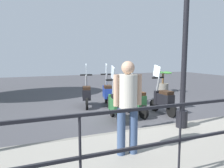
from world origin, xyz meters
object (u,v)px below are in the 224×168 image
scooter_near_0 (163,99)px  scooter_near_2 (116,104)px  scooter_near_1 (136,100)px  scooter_far_0 (130,92)px  scooter_far_2 (87,94)px  scooter_far_1 (107,92)px  pedestrian_distant (128,101)px  lamp_post_near (185,47)px  potted_palm (163,84)px

scooter_near_0 → scooter_near_2: (-0.07, 1.64, 0.00)m
scooter_near_1 → scooter_far_0: same height
scooter_near_2 → scooter_far_2: bearing=17.6°
scooter_near_2 → scooter_far_1: same height
scooter_near_0 → scooter_near_2: 1.64m
pedestrian_distant → lamp_post_near: bearing=120.9°
scooter_near_1 → scooter_far_2: same height
scooter_far_0 → potted_palm: bearing=-50.9°
scooter_near_1 → scooter_far_1: same height
lamp_post_near → scooter_far_1: size_ratio=2.73×
lamp_post_near → scooter_far_2: bearing=21.5°
lamp_post_near → scooter_near_1: size_ratio=2.73×
scooter_near_0 → scooter_far_1: same height
scooter_near_1 → scooter_far_0: bearing=-26.0°
pedestrian_distant → scooter_near_2: bearing=168.7°
potted_palm → scooter_far_1: bearing=114.3°
scooter_near_0 → scooter_near_2: bearing=87.9°
scooter_far_1 → scooter_far_2: bearing=102.8°
scooter_far_0 → scooter_far_1: size_ratio=1.00×
lamp_post_near → scooter_far_1: (3.42, 0.57, -1.53)m
scooter_near_0 → scooter_near_1: 0.88m
scooter_near_2 → scooter_far_2: size_ratio=1.00×
scooter_far_2 → pedestrian_distant: bearing=-171.8°
lamp_post_near → scooter_far_2: lamp_post_near is taller
scooter_near_0 → scooter_far_2: same height
scooter_near_0 → pedestrian_distant: bearing=130.2°
scooter_near_0 → scooter_far_0: (1.63, 0.33, 0.00)m
lamp_post_near → scooter_far_1: bearing=9.5°
potted_palm → scooter_far_2: bearing=110.0°
potted_palm → scooter_near_2: 5.37m
lamp_post_near → potted_palm: lamp_post_near is taller
potted_palm → scooter_near_2: scooter_near_2 is taller
scooter_near_1 → scooter_far_1: size_ratio=1.00×
lamp_post_near → scooter_near_0: size_ratio=2.73×
lamp_post_near → scooter_far_2: 4.00m
pedestrian_distant → scooter_far_2: 4.30m
pedestrian_distant → scooter_near_2: pedestrian_distant is taller
pedestrian_distant → scooter_far_0: (4.02, -2.09, -0.60)m
lamp_post_near → scooter_near_0: (1.59, -0.59, -1.53)m
pedestrian_distant → scooter_far_0: pedestrian_distant is taller
scooter_near_2 → scooter_far_1: (1.90, -0.47, 0.00)m
pedestrian_distant → potted_palm: pedestrian_distant is taller
scooter_far_0 → scooter_near_1: bearing=165.3°
pedestrian_distant → scooter_near_2: size_ratio=1.03×
scooter_far_2 → scooter_near_2: bearing=-156.3°
scooter_far_2 → potted_palm: bearing=-55.5°
scooter_near_2 → scooter_far_1: 1.95m
lamp_post_near → pedestrian_distant: lamp_post_near is taller
potted_palm → scooter_near_0: scooter_near_0 is taller
scooter_far_0 → scooter_near_2: bearing=148.0°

